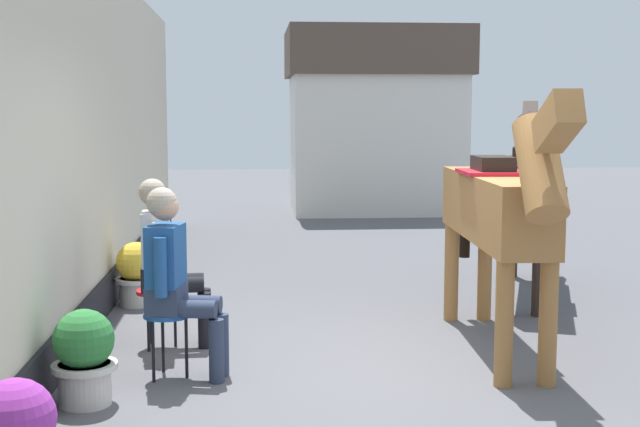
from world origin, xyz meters
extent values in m
plane|color=#56565B|center=(0.00, 3.00, 0.00)|extent=(40.00, 40.00, 0.00)
cube|color=beige|center=(-2.55, 1.50, 1.70)|extent=(0.30, 14.00, 3.40)
cube|color=black|center=(-2.53, 1.50, 0.18)|extent=(0.34, 14.00, 0.36)
cube|color=silver|center=(1.40, 10.47, 1.30)|extent=(3.20, 2.40, 2.60)
cube|color=brown|center=(1.40, 10.47, 3.05)|extent=(3.40, 2.60, 0.90)
cylinder|color=#194C99|center=(-1.60, 0.01, 0.46)|extent=(0.34, 0.34, 0.03)
cylinder|color=black|center=(-1.47, -0.02, 0.22)|extent=(0.02, 0.02, 0.45)
cylinder|color=black|center=(-1.65, 0.14, 0.22)|extent=(0.02, 0.02, 0.45)
cylinder|color=black|center=(-1.70, -0.10, 0.22)|extent=(0.02, 0.02, 0.45)
cube|color=#2D3851|center=(-1.60, 0.01, 0.58)|extent=(0.29, 0.36, 0.20)
cube|color=#1E4C8C|center=(-1.60, 0.01, 0.90)|extent=(0.28, 0.37, 0.44)
sphere|color=tan|center=(-1.60, 0.01, 1.25)|extent=(0.20, 0.20, 0.20)
sphere|color=#B2A38E|center=(-1.62, 0.01, 1.28)|extent=(0.22, 0.22, 0.22)
cylinder|color=#2D3851|center=(-1.40, 0.05, 0.53)|extent=(0.40, 0.20, 0.13)
cylinder|color=#2D3851|center=(-1.22, 0.02, 0.23)|extent=(0.11, 0.11, 0.46)
cylinder|color=#2D3851|center=(-1.43, -0.11, 0.53)|extent=(0.40, 0.20, 0.13)
cylinder|color=#2D3851|center=(-1.25, -0.14, 0.23)|extent=(0.11, 0.11, 0.46)
cylinder|color=#1E4C8C|center=(-1.55, 0.20, 0.85)|extent=(0.09, 0.09, 0.42)
cylinder|color=#1E4C8C|center=(-1.62, -0.19, 0.85)|extent=(0.09, 0.09, 0.42)
cylinder|color=red|center=(-1.76, 0.83, 0.46)|extent=(0.34, 0.34, 0.03)
cylinder|color=black|center=(-1.62, 0.84, 0.22)|extent=(0.02, 0.02, 0.45)
cylinder|color=black|center=(-1.84, 0.95, 0.22)|extent=(0.02, 0.02, 0.45)
cylinder|color=black|center=(-1.83, 0.71, 0.22)|extent=(0.02, 0.02, 0.45)
cube|color=black|center=(-1.76, 0.83, 0.58)|extent=(0.26, 0.33, 0.20)
cube|color=silver|center=(-1.76, 0.83, 0.90)|extent=(0.24, 0.35, 0.44)
sphere|color=tan|center=(-1.76, 0.83, 1.25)|extent=(0.20, 0.20, 0.20)
sphere|color=#B2A38E|center=(-1.78, 0.83, 1.28)|extent=(0.22, 0.22, 0.22)
cylinder|color=black|center=(-1.58, 0.92, 0.53)|extent=(0.39, 0.15, 0.13)
cylinder|color=black|center=(-1.39, 0.93, 0.23)|extent=(0.11, 0.11, 0.46)
cylinder|color=black|center=(-1.57, 0.76, 0.53)|extent=(0.39, 0.15, 0.13)
cylinder|color=black|center=(-1.38, 0.77, 0.23)|extent=(0.11, 0.11, 0.46)
cylinder|color=silver|center=(-1.76, 1.03, 0.85)|extent=(0.09, 0.09, 0.42)
cylinder|color=silver|center=(-1.73, 0.63, 0.85)|extent=(0.09, 0.09, 0.42)
cube|color=#9E6B38|center=(0.96, 0.59, 1.16)|extent=(0.53, 2.22, 0.52)
cylinder|color=#9E6B38|center=(1.08, -0.40, 0.45)|extent=(0.13, 0.13, 0.90)
cylinder|color=#9E6B38|center=(0.77, -0.39, 0.45)|extent=(0.13, 0.13, 0.90)
cylinder|color=#9E6B38|center=(1.16, 1.54, 0.45)|extent=(0.13, 0.13, 0.90)
cylinder|color=#9E6B38|center=(0.85, 1.55, 0.45)|extent=(0.13, 0.13, 0.90)
cylinder|color=#9E6B38|center=(0.91, -0.61, 1.55)|extent=(0.31, 0.64, 0.73)
cube|color=#9E6B38|center=(0.90, -0.95, 1.86)|extent=(0.20, 0.54, 0.40)
cube|color=black|center=(0.91, -0.59, 1.69)|extent=(0.07, 0.63, 0.48)
cylinder|color=black|center=(1.01, 1.72, 0.89)|extent=(0.10, 0.10, 0.65)
cube|color=red|center=(0.97, 0.69, 1.44)|extent=(0.52, 0.62, 0.03)
cube|color=black|center=(0.97, 0.69, 1.51)|extent=(0.30, 0.45, 0.12)
cube|color=#2D231E|center=(1.88, 2.61, 1.16)|extent=(1.13, 2.22, 0.52)
cylinder|color=#2D231E|center=(2.05, 3.59, 0.45)|extent=(0.13, 0.13, 0.90)
cylinder|color=#2D231E|center=(2.34, 3.49, 0.45)|extent=(0.13, 0.13, 0.90)
cylinder|color=#2D231E|center=(1.42, 1.75, 0.45)|extent=(0.13, 0.13, 0.90)
cylinder|color=#2D231E|center=(1.71, 1.65, 0.45)|extent=(0.13, 0.13, 0.90)
cylinder|color=#2D231E|center=(2.27, 3.74, 1.55)|extent=(0.47, 0.69, 0.73)
cube|color=#2D231E|center=(2.38, 4.07, 1.86)|extent=(0.34, 0.56, 0.40)
cube|color=black|center=(2.26, 3.73, 1.69)|extent=(0.24, 0.61, 0.48)
cylinder|color=black|center=(1.50, 1.53, 0.89)|extent=(0.13, 0.13, 0.65)
cube|color=red|center=(1.84, 2.51, 1.44)|extent=(0.67, 0.73, 0.03)
cube|color=black|center=(1.84, 2.51, 1.51)|extent=(0.41, 0.51, 0.12)
sphere|color=purple|center=(-2.14, -2.01, 0.44)|extent=(0.40, 0.40, 0.40)
cylinder|color=beige|center=(-2.09, -0.54, 0.14)|extent=(0.34, 0.34, 0.28)
cylinder|color=beige|center=(-2.09, -0.54, 0.26)|extent=(0.43, 0.43, 0.04)
sphere|color=#2D7A38|center=(-2.09, -0.54, 0.44)|extent=(0.40, 0.40, 0.40)
cylinder|color=beige|center=(-2.14, 2.39, 0.14)|extent=(0.34, 0.34, 0.28)
cylinder|color=beige|center=(-2.14, 2.39, 0.26)|extent=(0.43, 0.43, 0.04)
sphere|color=gold|center=(-2.14, 2.39, 0.44)|extent=(0.40, 0.40, 0.40)
camera|label=1|loc=(-0.98, -6.12, 1.92)|focal=48.13mm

